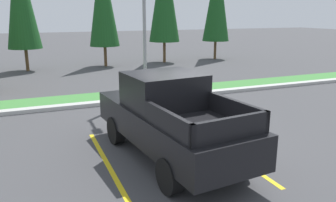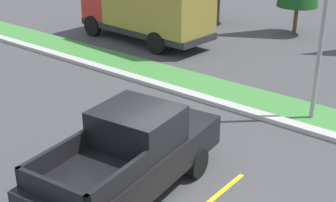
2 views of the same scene
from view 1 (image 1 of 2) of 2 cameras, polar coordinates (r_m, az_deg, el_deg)
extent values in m
plane|color=#424244|center=(9.65, 4.12, -6.97)|extent=(120.00, 120.00, 0.00)
cube|color=yellow|center=(8.30, -9.82, -10.86)|extent=(0.12, 4.80, 0.01)
cube|color=yellow|center=(9.37, 9.16, -7.77)|extent=(0.12, 4.80, 0.01)
cube|color=#B2B2AD|center=(14.07, -4.93, 0.26)|extent=(56.00, 0.40, 0.15)
cube|color=#42843D|center=(15.10, -6.19, 1.05)|extent=(56.00, 1.80, 0.06)
cylinder|color=black|center=(9.57, -8.69, -4.86)|extent=(0.36, 0.79, 0.76)
cylinder|color=black|center=(10.23, 0.29, -3.40)|extent=(0.36, 0.79, 0.76)
cylinder|color=black|center=(6.96, 0.31, -12.42)|extent=(0.36, 0.79, 0.76)
cylinder|color=black|center=(7.84, 11.42, -9.49)|extent=(0.36, 0.79, 0.76)
cube|color=black|center=(8.40, 0.30, -3.88)|extent=(2.45, 5.37, 0.76)
cube|color=black|center=(8.44, -0.67, 1.85)|extent=(1.92, 1.78, 0.84)
cube|color=#2D3842|center=(9.14, -3.08, 3.15)|extent=(1.62, 0.23, 0.63)
cube|color=black|center=(6.61, -0.09, -3.54)|extent=(0.30, 1.90, 0.44)
cube|color=black|center=(7.54, 11.35, -1.56)|extent=(0.30, 1.90, 0.44)
cube|color=black|center=(6.36, 10.60, -4.56)|extent=(1.80, 0.29, 0.44)
cube|color=silver|center=(10.67, -6.30, -1.27)|extent=(1.81, 0.35, 0.28)
cylinder|color=gray|center=(14.68, -4.00, 14.06)|extent=(0.14, 0.14, 6.84)
cylinder|color=brown|center=(23.12, -22.57, 6.40)|extent=(0.20, 0.20, 1.40)
cylinder|color=brown|center=(23.67, -10.44, 7.40)|extent=(0.20, 0.20, 1.37)
cylinder|color=brown|center=(25.18, -0.61, 8.22)|extent=(0.20, 0.20, 1.52)
cylinder|color=brown|center=(27.32, 7.89, 8.48)|extent=(0.20, 0.20, 1.42)
camera|label=2|loc=(9.93, 68.33, 22.71)|focal=50.60mm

